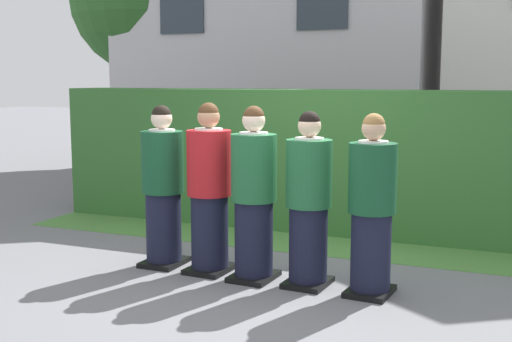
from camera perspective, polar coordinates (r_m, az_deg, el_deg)
The scene contains 8 objects.
ground_plane at distance 6.49m, azimuth 0.00°, elevation -9.22°, with size 60.00×60.00×0.00m, color slate.
student_front_row_0 at distance 6.85m, azimuth -8.00°, elevation -1.61°, with size 0.43×0.47×1.65m.
student_in_red_blazer at distance 6.56m, azimuth -4.03°, elevation -1.83°, with size 0.44×0.54×1.69m.
student_front_row_2 at distance 6.29m, azimuth -0.19°, elevation -2.33°, with size 0.43×0.49×1.67m.
student_front_row_3 at distance 6.12m, azimuth 4.55°, elevation -2.82°, with size 0.42×0.49×1.63m.
student_front_row_4 at distance 5.94m, azimuth 9.92°, elevation -3.29°, with size 0.42×0.52×1.62m.
hedge at distance 8.40m, azimuth 6.00°, elevation 0.89°, with size 7.32×0.70×1.78m.
lawn_strip at distance 7.81m, azimuth 4.20°, elevation -6.23°, with size 7.32×0.90×0.01m, color #477A38.
Camera 1 is at (2.40, -5.71, 1.92)m, focal length 46.55 mm.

